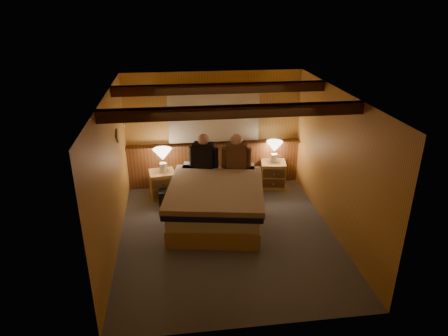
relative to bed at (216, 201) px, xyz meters
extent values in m
plane|color=#4A4F58|center=(0.13, -0.55, -0.37)|extent=(4.20, 4.20, 0.00)
plane|color=#E3B455|center=(0.13, -0.55, 2.03)|extent=(4.20, 4.20, 0.00)
plane|color=#DDA54F|center=(0.13, 1.55, 0.83)|extent=(3.60, 0.00, 3.60)
plane|color=#DDA54F|center=(-1.67, -0.55, 0.83)|extent=(0.00, 4.20, 4.20)
plane|color=#DDA54F|center=(1.93, -0.55, 0.83)|extent=(0.00, 4.20, 4.20)
plane|color=#DDA54F|center=(0.13, -2.65, 0.83)|extent=(3.60, 0.00, 3.60)
cube|color=brown|center=(0.13, 1.49, 0.08)|extent=(3.60, 0.12, 0.90)
cube|color=brown|center=(0.13, 1.43, 0.55)|extent=(3.60, 0.22, 0.04)
cylinder|color=#452A11|center=(0.13, 1.47, 1.68)|extent=(2.10, 0.05, 0.05)
sphere|color=#452A11|center=(-0.92, 1.47, 1.68)|extent=(0.08, 0.08, 0.08)
sphere|color=#452A11|center=(1.18, 1.47, 1.68)|extent=(0.08, 0.08, 0.08)
cube|color=white|center=(0.13, 1.48, 1.13)|extent=(1.85, 0.08, 1.05)
cube|color=#452A11|center=(0.13, -1.15, 1.94)|extent=(3.60, 0.15, 0.16)
cube|color=#452A11|center=(0.13, 0.35, 1.94)|extent=(3.60, 0.15, 0.16)
cylinder|color=white|center=(-1.61, 1.05, 1.38)|extent=(0.03, 0.55, 0.03)
torus|color=white|center=(-1.58, 0.90, 1.26)|extent=(0.01, 0.21, 0.21)
torus|color=white|center=(-1.58, 1.13, 1.26)|extent=(0.01, 0.21, 0.21)
cube|color=#AB7D55|center=(1.48, 1.53, 1.18)|extent=(0.30, 0.03, 0.25)
cube|color=beige|center=(1.48, 1.52, 1.18)|extent=(0.24, 0.01, 0.19)
cube|color=tan|center=(0.00, 0.02, -0.22)|extent=(1.86, 2.27, 0.31)
cube|color=white|center=(0.00, 0.02, 0.06)|extent=(1.81, 2.23, 0.24)
cube|color=black|center=(-0.04, -0.23, 0.21)|extent=(1.85, 1.88, 0.08)
cube|color=tan|center=(-0.02, -0.10, 0.28)|extent=(1.92, 2.09, 0.12)
cube|color=white|center=(-0.24, 0.87, 0.26)|extent=(0.66, 0.45, 0.16)
cube|color=white|center=(0.52, 0.73, 0.26)|extent=(0.66, 0.45, 0.16)
cube|color=tan|center=(-0.97, 1.04, -0.10)|extent=(0.55, 0.51, 0.54)
cube|color=brown|center=(-0.94, 0.83, 0.01)|extent=(0.44, 0.08, 0.19)
cube|color=brown|center=(-0.94, 0.83, -0.21)|extent=(0.44, 0.08, 0.19)
cylinder|color=white|center=(-0.94, 0.83, 0.01)|extent=(0.03, 0.03, 0.03)
cylinder|color=white|center=(-0.94, 0.83, -0.21)|extent=(0.03, 0.03, 0.03)
cube|color=tan|center=(1.34, 1.20, -0.09)|extent=(0.57, 0.53, 0.56)
cube|color=brown|center=(1.31, 0.99, 0.02)|extent=(0.45, 0.10, 0.19)
cube|color=brown|center=(1.31, 0.99, -0.20)|extent=(0.45, 0.10, 0.19)
cylinder|color=white|center=(1.31, 0.99, 0.02)|extent=(0.03, 0.03, 0.03)
cylinder|color=white|center=(1.31, 0.99, -0.20)|extent=(0.03, 0.03, 0.03)
cylinder|color=white|center=(-0.93, 1.04, 0.26)|extent=(0.14, 0.14, 0.18)
cylinder|color=white|center=(-0.93, 1.04, 0.38)|extent=(0.02, 0.02, 0.10)
cone|color=#FFE8C6|center=(-0.93, 1.04, 0.53)|extent=(0.36, 0.36, 0.22)
cylinder|color=white|center=(1.35, 1.23, 0.27)|extent=(0.13, 0.13, 0.17)
cylinder|color=white|center=(1.35, 1.23, 0.38)|extent=(0.02, 0.02, 0.09)
cone|color=#FFE8C6|center=(1.35, 1.23, 0.52)|extent=(0.34, 0.34, 0.21)
cube|color=black|center=(-0.14, 0.79, 0.57)|extent=(0.43, 0.33, 0.51)
cylinder|color=black|center=(-0.36, 0.86, 0.53)|extent=(0.12, 0.12, 0.41)
cylinder|color=black|center=(0.07, 0.72, 0.53)|extent=(0.12, 0.12, 0.41)
sphere|color=tan|center=(-0.14, 0.79, 0.89)|extent=(0.22, 0.22, 0.22)
cube|color=#513420|center=(0.47, 0.68, 0.57)|extent=(0.42, 0.29, 0.51)
cylinder|color=#513420|center=(0.25, 0.72, 0.53)|extent=(0.12, 0.12, 0.41)
cylinder|color=#513420|center=(0.69, 0.65, 0.53)|extent=(0.12, 0.12, 0.41)
sphere|color=tan|center=(0.47, 0.68, 0.89)|extent=(0.22, 0.22, 0.22)
cube|color=black|center=(-0.80, 0.71, -0.23)|extent=(0.48, 0.29, 0.28)
cylinder|color=black|center=(-0.80, 0.71, -0.07)|extent=(0.08, 0.29, 0.08)
camera|label=1|loc=(-0.68, -6.30, 3.35)|focal=32.00mm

